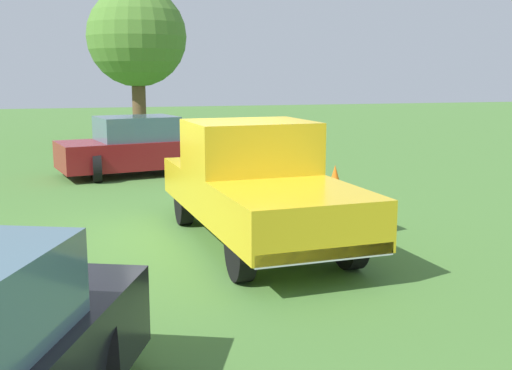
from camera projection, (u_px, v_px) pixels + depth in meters
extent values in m
plane|color=#477533|center=(208.00, 236.00, 9.87)|extent=(80.00, 80.00, 0.00)
cylinder|color=black|center=(350.00, 238.00, 8.17)|extent=(0.83, 0.22, 0.83)
cylinder|color=black|center=(240.00, 248.00, 7.68)|extent=(0.83, 0.22, 0.83)
cylinder|color=black|center=(267.00, 194.00, 11.10)|extent=(0.83, 0.22, 0.83)
cylinder|color=black|center=(184.00, 200.00, 10.60)|extent=(0.83, 0.22, 0.83)
cube|color=gold|center=(294.00, 215.00, 7.96)|extent=(2.06, 1.92, 0.64)
cube|color=gold|center=(250.00, 167.00, 9.53)|extent=(1.67, 1.90, 1.40)
cube|color=slate|center=(250.00, 138.00, 9.46)|extent=(1.43, 1.74, 0.48)
cube|color=gold|center=(231.00, 182.00, 10.52)|extent=(2.45, 1.94, 0.60)
cube|color=silver|center=(325.00, 254.00, 7.14)|extent=(0.21, 1.75, 0.16)
cylinder|color=black|center=(187.00, 154.00, 17.27)|extent=(0.68, 0.20, 0.68)
cylinder|color=black|center=(208.00, 161.00, 15.99)|extent=(0.68, 0.20, 0.68)
cylinder|color=black|center=(84.00, 161.00, 15.98)|extent=(0.68, 0.20, 0.68)
cylinder|color=black|center=(97.00, 168.00, 14.70)|extent=(0.68, 0.20, 0.68)
cube|color=maroon|center=(145.00, 153.00, 15.95)|extent=(2.53, 4.55, 0.68)
cube|color=slate|center=(137.00, 128.00, 15.74)|extent=(1.86, 2.15, 0.60)
cylinder|color=black|center=(104.00, 364.00, 4.75)|extent=(0.70, 0.20, 0.70)
cylinder|color=brown|center=(139.00, 105.00, 22.92)|extent=(0.50, 0.50, 2.79)
sphere|color=#4C7A2D|center=(137.00, 37.00, 22.48)|extent=(3.59, 3.59, 3.59)
cone|color=orange|center=(335.00, 177.00, 13.82)|extent=(0.32, 0.32, 0.55)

